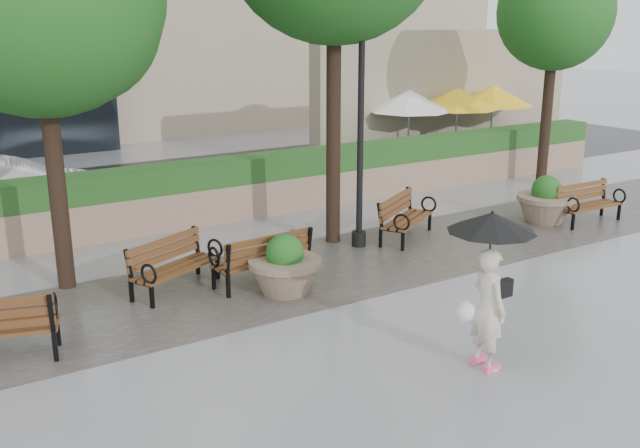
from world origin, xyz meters
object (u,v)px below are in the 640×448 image
planter_right (545,204)px  bench_2 (263,269)px  bench_1 (176,276)px  bench_4 (588,212)px  planter_left (285,270)px  car_right (12,188)px  lamppost (360,154)px  bench_3 (406,226)px  pedestrian (489,275)px

planter_right → bench_2: bearing=-179.5°
bench_1 → bench_4: bearing=-30.8°
bench_2 → planter_right: planter_right is taller
bench_1 → planter_left: 1.80m
bench_4 → car_right: bearing=146.2°
bench_1 → car_right: bearing=77.5°
bench_1 → lamppost: 4.24m
bench_2 → planter_right: size_ratio=1.39×
bench_1 → bench_3: (5.01, 0.24, 0.01)m
bench_4 → planter_right: (-0.75, 0.55, 0.15)m
bench_1 → planter_left: size_ratio=1.45×
bench_1 → lamppost: size_ratio=0.41×
bench_3 → planter_right: 3.43m
planter_left → pedestrian: bearing=-75.8°
lamppost → bench_2: bearing=-162.2°
car_right → pedestrian: (3.74, -10.93, 0.58)m
lamppost → planter_right: bearing=-9.7°
bench_4 → planter_right: bearing=144.9°
bench_2 → planter_left: 0.60m
planter_left → lamppost: 3.18m
pedestrian → bench_1: bearing=35.9°
bench_3 → lamppost: bearing=144.2°
bench_2 → planter_left: planter_left is taller
planter_right → pedestrian: pedestrian is taller
bench_3 → planter_right: planter_right is taller
bench_1 → bench_2: size_ratio=0.99×
planter_left → car_right: (-2.84, 7.36, 0.27)m
bench_4 → lamppost: lamppost is taller
lamppost → car_right: (-5.30, 5.97, -1.18)m
bench_1 → planter_right: size_ratio=1.38×
lamppost → pedestrian: (-1.55, -4.96, -0.60)m
lamppost → car_right: size_ratio=1.04×
bench_1 → planter_left: planter_left is taller
bench_2 → lamppost: 3.12m
bench_1 → bench_4: bench_1 is taller
bench_3 → car_right: (-6.39, 6.07, 0.39)m
planter_left → car_right: 7.90m
bench_2 → bench_4: (7.77, -0.48, -0.01)m
bench_1 → car_right: 6.47m
bench_1 → pedestrian: bearing=-87.7°
bench_3 → pedestrian: size_ratio=0.86×
bench_2 → lamppost: lamppost is taller
bench_1 → planter_right: (8.37, -0.41, 0.15)m
car_right → pedestrian: bearing=-153.9°
lamppost → pedestrian: size_ratio=2.06×
bench_1 → lamppost: (3.92, 0.35, 1.58)m
bench_2 → bench_3: 3.73m
planter_right → pedestrian: bearing=-145.0°
bench_2 → bench_4: bench_2 is taller
bench_4 → planter_right: planter_right is taller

